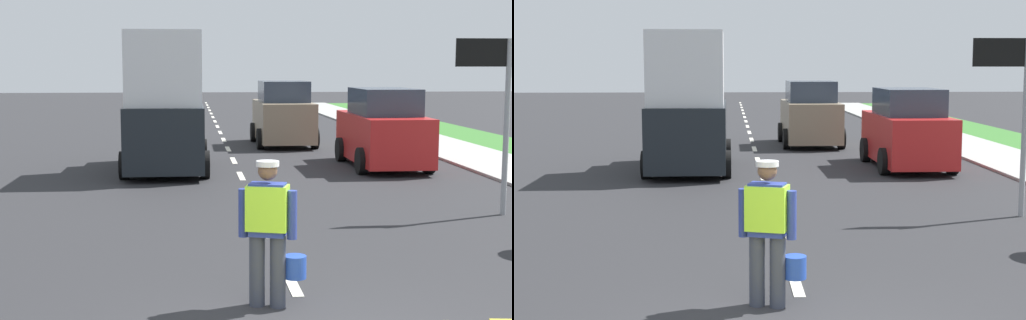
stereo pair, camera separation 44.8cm
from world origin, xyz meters
TOP-DOWN VIEW (x-y plane):
  - ground_plane at (0.00, 21.00)m, footprint 96.00×96.00m
  - lane_center_line at (0.00, 25.20)m, footprint 0.14×46.40m
  - road_worker at (-0.38, 1.72)m, footprint 0.77×0.41m
  - lane_direction_sign at (4.22, 6.53)m, footprint 1.16×0.11m
  - delivery_truck at (-1.86, 12.66)m, footprint 2.16×4.60m
  - car_parked_far at (3.91, 13.02)m, footprint 1.95×4.15m
  - car_outgoing_far at (1.95, 18.80)m, footprint 2.02×3.96m

SIDE VIEW (x-z plane):
  - ground_plane at x=0.00m, z-range 0.00..0.00m
  - lane_center_line at x=0.00m, z-range 0.00..0.01m
  - road_worker at x=-0.38m, z-range 0.10..1.77m
  - car_parked_far at x=3.91m, z-range -0.08..2.04m
  - car_outgoing_far at x=1.95m, z-range -0.08..2.11m
  - delivery_truck at x=-1.86m, z-range -0.16..3.38m
  - lane_direction_sign at x=4.22m, z-range 0.81..4.01m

